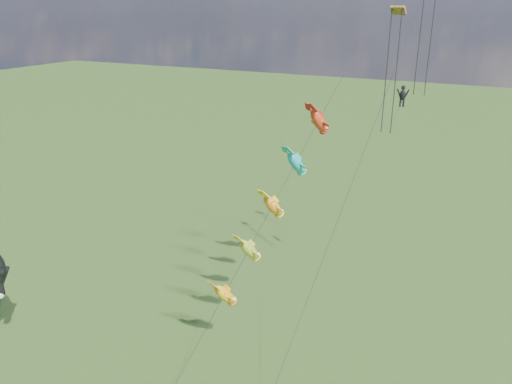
% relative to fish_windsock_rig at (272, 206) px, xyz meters
% --- Properties ---
extents(ground, '(300.00, 300.00, 0.00)m').
position_rel_fish_windsock_rig_xyz_m(ground, '(-12.62, -8.12, -10.79)').
color(ground, '#1D3C0F').
extents(fish_windsock_rig, '(6.20, 14.80, 19.23)m').
position_rel_fish_windsock_rig_xyz_m(fish_windsock_rig, '(0.00, 0.00, 0.00)').
color(fish_windsock_rig, brown).
rests_on(fish_windsock_rig, ground).
extents(parafoil_rig, '(5.56, 17.01, 26.40)m').
position_rel_fish_windsock_rig_xyz_m(parafoil_rig, '(6.85, 6.23, 8.75)').
color(parafoil_rig, brown).
rests_on(parafoil_rig, ground).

